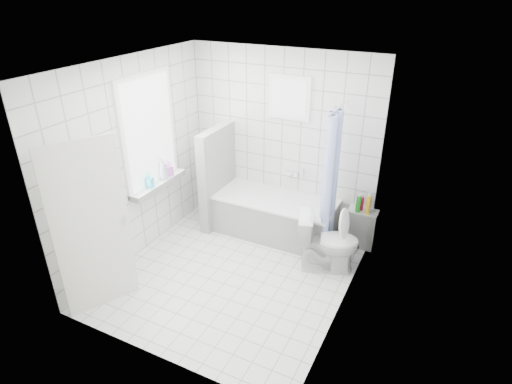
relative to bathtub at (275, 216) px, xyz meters
The scene contains 19 objects.
ground 1.17m from the bathtub, 94.44° to the right, with size 3.00×3.00×0.00m, color white.
ceiling 2.57m from the bathtub, 94.44° to the right, with size 3.00×3.00×0.00m, color white.
wall_back 1.08m from the bathtub, 103.12° to the left, with size 2.80×0.02×2.60m, color white.
wall_front 2.81m from the bathtub, 91.91° to the right, with size 2.80×0.02×2.60m, color white.
wall_left 2.12m from the bathtub, 142.90° to the right, with size 0.02×3.00×2.60m, color white.
wall_right 2.00m from the bathtub, 40.60° to the right, with size 0.02×3.00×2.60m, color white.
window_left 2.12m from the bathtub, 150.23° to the right, with size 0.01×0.90×1.40m, color white.
window_back 1.69m from the bathtub, 87.81° to the left, with size 0.50×0.01×0.50m, color white.
window_sill 1.72m from the bathtub, 149.44° to the right, with size 0.18×1.02×0.08m, color white.
door 2.63m from the bathtub, 117.16° to the right, with size 0.04×0.80×2.00m, color silver.
bathtub is the anchor object (origin of this frame).
partition_wall 1.04m from the bathtub, behind, with size 0.15×0.85×1.50m, color white.
tiled_ledge 1.22m from the bathtub, 12.03° to the left, with size 0.40×0.24×0.55m, color white.
toilet 1.06m from the bathtub, 26.74° to the right, with size 0.44×0.78×0.79m, color white.
curtain_rod 1.89m from the bathtub, ahead, with size 0.02×0.02×0.80m, color silver.
shower_curtain 1.15m from the bathtub, 10.92° to the right, with size 0.14×0.48×1.78m, color #4963D6, non-canonical shape.
tub_faucet 0.66m from the bathtub, 73.38° to the left, with size 0.18×0.06×0.06m, color silver.
sill_bottles 1.74m from the bathtub, 151.98° to the right, with size 0.14×0.56×0.33m.
ledge_bottles 1.28m from the bathtub, 10.61° to the left, with size 0.20×0.15×0.27m.
Camera 1 is at (2.23, -3.83, 3.41)m, focal length 30.00 mm.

